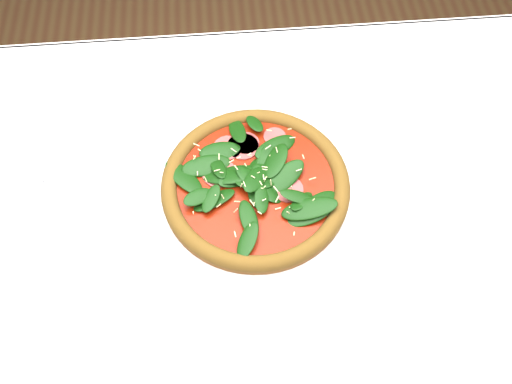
{
  "coord_description": "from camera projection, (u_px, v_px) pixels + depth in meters",
  "views": [
    {
      "loc": [
        -0.04,
        -0.51,
        1.59
      ],
      "look_at": [
        0.01,
        -0.01,
        0.77
      ],
      "focal_mm": 40.0,
      "sensor_mm": 36.0,
      "label": 1
    }
  ],
  "objects": [
    {
      "name": "wine_glass",
      "position": [
        15.0,
        128.0,
        0.87
      ],
      "size": [
        0.09,
        0.09,
        0.22
      ],
      "color": "silver",
      "rests_on": "dining_table"
    },
    {
      "name": "dining_table",
      "position": [
        252.0,
        222.0,
        1.07
      ],
      "size": [
        1.21,
        0.81,
        0.75
      ],
      "color": "white",
      "rests_on": "ground"
    },
    {
      "name": "pizza",
      "position": [
        256.0,
        184.0,
        0.96
      ],
      "size": [
        0.42,
        0.42,
        0.04
      ],
      "rotation": [
        0.0,
        0.0,
        0.41
      ],
      "color": "brown",
      "rests_on": "plate"
    },
    {
      "name": "plate",
      "position": [
        256.0,
        190.0,
        0.98
      ],
      "size": [
        0.37,
        0.37,
        0.02
      ],
      "color": "silver",
      "rests_on": "dining_table"
    },
    {
      "name": "saucer_far",
      "position": [
        395.0,
        86.0,
        1.11
      ],
      "size": [
        0.14,
        0.14,
        0.01
      ],
      "color": "silver",
      "rests_on": "dining_table"
    },
    {
      "name": "ground",
      "position": [
        253.0,
        331.0,
        1.63
      ],
      "size": [
        6.0,
        6.0,
        0.0
      ],
      "primitive_type": "plane",
      "color": "brown",
      "rests_on": "ground"
    }
  ]
}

